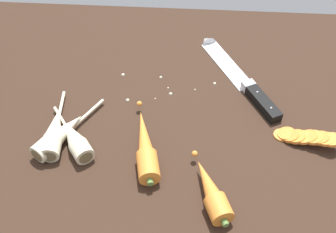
# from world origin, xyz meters

# --- Properties ---
(ground_plane) EXTENTS (1.20, 0.90, 0.04)m
(ground_plane) POSITION_xyz_m (0.00, 0.00, -0.02)
(ground_plane) COLOR #332116
(chefs_knife) EXTENTS (0.19, 0.32, 0.04)m
(chefs_knife) POSITION_xyz_m (0.16, 0.15, 0.01)
(chefs_knife) COLOR silver
(chefs_knife) RESTS_ON ground_plane
(whole_carrot) EXTENTS (0.08, 0.22, 0.04)m
(whole_carrot) POSITION_xyz_m (-0.04, -0.11, 0.02)
(whole_carrot) COLOR orange
(whole_carrot) RESTS_ON ground_plane
(whole_carrot_second) EXTENTS (0.08, 0.16, 0.04)m
(whole_carrot_second) POSITION_xyz_m (0.09, -0.21, 0.02)
(whole_carrot_second) COLOR orange
(whole_carrot_second) RESTS_ON ground_plane
(parsnip_front) EXTENTS (0.05, 0.20, 0.04)m
(parsnip_front) POSITION_xyz_m (-0.23, -0.09, 0.02)
(parsnip_front) COLOR beige
(parsnip_front) RESTS_ON ground_plane
(parsnip_mid_left) EXTENTS (0.12, 0.16, 0.04)m
(parsnip_mid_left) POSITION_xyz_m (-0.19, -0.10, 0.02)
(parsnip_mid_left) COLOR beige
(parsnip_mid_left) RESTS_ON ground_plane
(parsnip_mid_right) EXTENTS (0.12, 0.19, 0.04)m
(parsnip_mid_right) POSITION_xyz_m (-0.22, -0.09, 0.02)
(parsnip_mid_right) COLOR beige
(parsnip_mid_right) RESTS_ON ground_plane
(carrot_slice_stack) EXTENTS (0.13, 0.07, 0.04)m
(carrot_slice_stack) POSITION_xyz_m (0.29, -0.06, 0.01)
(carrot_slice_stack) COLOR orange
(carrot_slice_stack) RESTS_ON ground_plane
(mince_crumbs) EXTENTS (0.23, 0.10, 0.01)m
(mince_crumbs) POSITION_xyz_m (-0.04, 0.09, 0.00)
(mince_crumbs) COLOR beige
(mince_crumbs) RESTS_ON ground_plane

